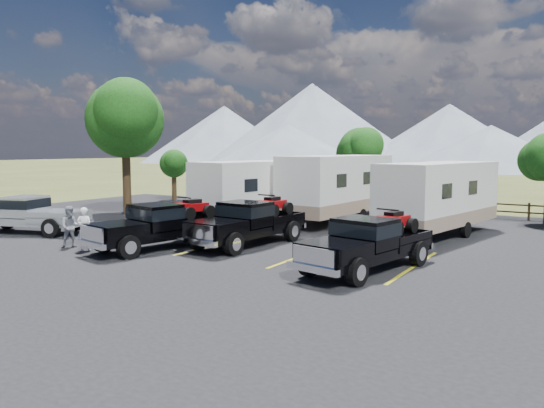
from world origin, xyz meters
The scene contains 17 objects.
ground centered at (0.00, 0.00, 0.00)m, with size 320.00×320.00×0.00m, color #454C20.
asphalt_lot centered at (0.00, 3.00, 0.02)m, with size 44.00×34.00×0.04m, color black.
stall_lines centered at (0.00, 4.00, 0.04)m, with size 12.12×5.50×0.01m.
tree_big_nw centered at (-12.55, 9.03, 5.60)m, with size 5.54×5.18×7.84m.
tree_north centered at (-2.03, 19.02, 3.83)m, with size 3.46×3.24×5.25m.
tree_nw_small centered at (-16.02, 17.01, 2.78)m, with size 2.59×2.43×3.85m.
rail_fence centered at (2.00, 18.50, 0.61)m, with size 36.12×0.12×1.00m.
mountain_range centered at (-7.63, 105.98, 7.87)m, with size 209.00×71.00×20.00m.
rig_left centered at (-3.41, 2.13, 0.97)m, with size 3.00×6.06×1.94m.
rig_center centered at (-0.86, 4.51, 0.99)m, with size 2.47×6.03×1.97m.
rig_right centered at (4.89, 2.78, 0.95)m, with size 2.90×5.90×1.89m.
trailer_left centered at (-3.64, 9.49, 1.74)m, with size 3.50×9.40×3.25m.
trailer_center centered at (-0.58, 12.51, 1.88)m, with size 3.23×10.13×3.51m.
trailer_right centered at (5.08, 10.76, 1.75)m, with size 3.84×9.43×3.26m.
pickup_silver centered at (-11.24, 1.74, 0.92)m, with size 5.95×3.49×1.70m.
person_a centered at (-5.55, 0.26, 0.87)m, with size 0.61×0.40×1.67m, color white.
person_b centered at (-6.54, 0.40, 0.86)m, with size 0.80×0.62×1.64m, color gray.
Camera 1 is at (10.92, -13.05, 3.92)m, focal length 35.00 mm.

